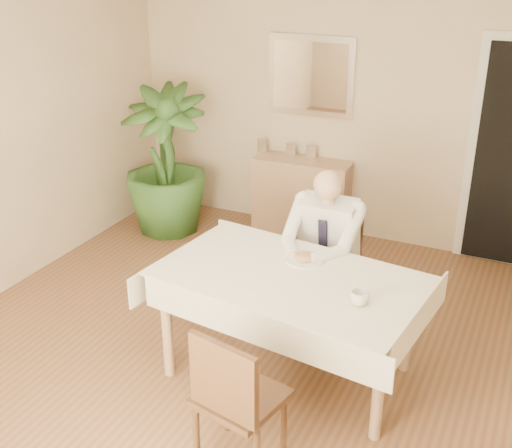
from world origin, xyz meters
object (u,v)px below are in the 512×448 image
at_px(sideboard, 301,196).
at_px(coffee_mug, 359,298).
at_px(seated_man, 321,247).
at_px(chair_near, 234,396).
at_px(dining_table, 289,287).
at_px(potted_palm, 165,161).
at_px(chair_far, 332,259).

bearing_deg(sideboard, coffee_mug, -64.06).
height_order(seated_man, coffee_mug, seated_man).
bearing_deg(chair_near, coffee_mug, 73.21).
bearing_deg(sideboard, chair_near, -77.46).
relative_size(dining_table, sideboard, 1.93).
bearing_deg(potted_palm, chair_near, -51.40).
xyz_separation_m(sideboard, potted_palm, (-1.24, -0.53, 0.36)).
bearing_deg(potted_palm, dining_table, -39.72).
distance_m(chair_far, sideboard, 1.55).
distance_m(seated_man, coffee_mug, 0.91).
bearing_deg(coffee_mug, chair_near, -118.67).
xyz_separation_m(dining_table, coffee_mug, (0.51, -0.16, 0.13)).
relative_size(chair_far, sideboard, 0.88).
distance_m(coffee_mug, sideboard, 2.73).
relative_size(chair_far, coffee_mug, 7.69).
xyz_separation_m(chair_near, sideboard, (-0.86, 3.16, -0.13)).
distance_m(seated_man, potted_palm, 2.29).
distance_m(chair_near, coffee_mug, 0.95).
bearing_deg(sideboard, dining_table, -73.19).
bearing_deg(seated_man, dining_table, -90.00).
bearing_deg(potted_palm, seated_man, -28.25).
xyz_separation_m(dining_table, chair_near, (0.08, -0.95, -0.16)).
bearing_deg(dining_table, potted_palm, 147.34).
relative_size(dining_table, seated_man, 1.48).
xyz_separation_m(seated_man, coffee_mug, (0.51, -0.75, 0.10)).
relative_size(seated_man, potted_palm, 0.85).
height_order(dining_table, coffee_mug, coffee_mug).
distance_m(chair_far, coffee_mug, 1.20).
height_order(chair_near, potted_palm, potted_palm).
relative_size(seated_man, sideboard, 1.31).
bearing_deg(potted_palm, sideboard, 23.25).
bearing_deg(chair_near, chair_far, 104.32).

